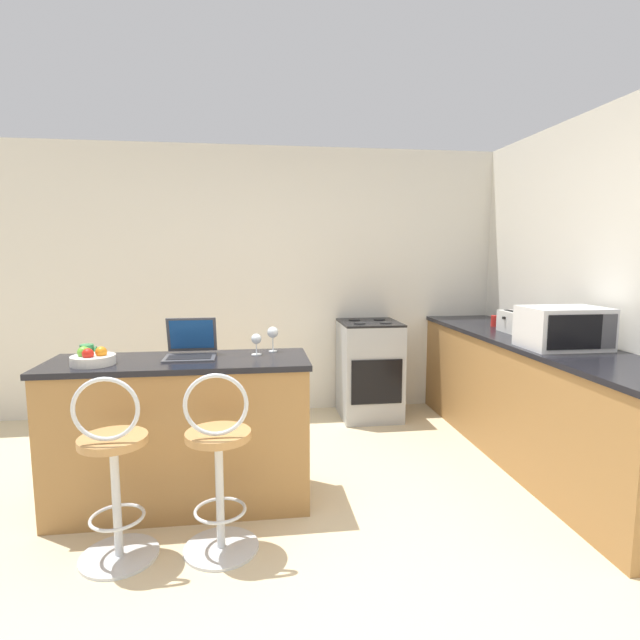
% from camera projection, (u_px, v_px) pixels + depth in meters
% --- Properties ---
extents(ground_plane, '(20.00, 20.00, 0.00)m').
position_uv_depth(ground_plane, '(280.00, 547.00, 2.70)').
color(ground_plane, beige).
extents(wall_back, '(12.00, 0.06, 2.60)m').
position_uv_depth(wall_back, '(265.00, 282.00, 4.92)').
color(wall_back, silver).
rests_on(wall_back, ground_plane).
extents(breakfast_bar, '(1.57, 0.56, 0.93)m').
position_uv_depth(breakfast_bar, '(182.00, 433.00, 3.10)').
color(breakfast_bar, '#9E703D').
rests_on(breakfast_bar, ground_plane).
extents(counter_right, '(0.67, 2.94, 0.93)m').
position_uv_depth(counter_right, '(531.00, 398.00, 3.84)').
color(counter_right, '#9E703D').
rests_on(counter_right, ground_plane).
extents(bar_stool_near, '(0.40, 0.40, 0.99)m').
position_uv_depth(bar_stool_near, '(114.00, 475.00, 2.53)').
color(bar_stool_near, silver).
rests_on(bar_stool_near, ground_plane).
extents(bar_stool_far, '(0.40, 0.40, 0.99)m').
position_uv_depth(bar_stool_far, '(219.00, 469.00, 2.60)').
color(bar_stool_far, silver).
rests_on(bar_stool_far, ground_plane).
extents(laptop, '(0.31, 0.29, 0.24)m').
position_uv_depth(laptop, '(191.00, 347.00, 3.12)').
color(laptop, '#47474C').
rests_on(laptop, breakfast_bar).
extents(microwave, '(0.53, 0.39, 0.28)m').
position_uv_depth(microwave, '(564.00, 328.00, 3.39)').
color(microwave, silver).
rests_on(microwave, counter_right).
extents(toaster, '(0.23, 0.29, 0.18)m').
position_uv_depth(toaster, '(517.00, 322.00, 4.09)').
color(toaster, silver).
rests_on(toaster, counter_right).
extents(stove_range, '(0.55, 0.61, 0.94)m').
position_uv_depth(stove_range, '(369.00, 369.00, 4.82)').
color(stove_range, '#9EA3A8').
rests_on(stove_range, ground_plane).
extents(fruit_bowl, '(0.25, 0.25, 0.11)m').
position_uv_depth(fruit_bowl, '(93.00, 359.00, 2.89)').
color(fruit_bowl, silver).
rests_on(fruit_bowl, breakfast_bar).
extents(wine_glass_tall, '(0.07, 0.07, 0.17)m').
position_uv_depth(wine_glass_tall, '(273.00, 333.00, 3.28)').
color(wine_glass_tall, silver).
rests_on(wine_glass_tall, breakfast_bar).
extents(wine_glass_short, '(0.07, 0.07, 0.14)m').
position_uv_depth(wine_glass_short, '(256.00, 340.00, 3.17)').
color(wine_glass_short, silver).
rests_on(wine_glass_short, breakfast_bar).
extents(mug_red, '(0.09, 0.07, 0.10)m').
position_uv_depth(mug_red, '(495.00, 321.00, 4.43)').
color(mug_red, red).
rests_on(mug_red, counter_right).
extents(mug_green, '(0.10, 0.08, 0.09)m').
position_uv_depth(mug_green, '(88.00, 352.00, 3.04)').
color(mug_green, '#338447').
rests_on(mug_green, breakfast_bar).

